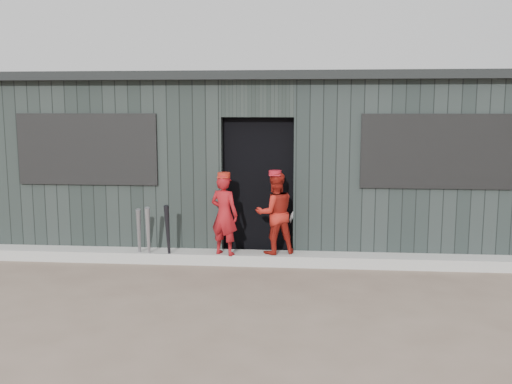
# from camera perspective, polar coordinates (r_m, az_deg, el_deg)

# --- Properties ---
(ground) EXTENTS (80.00, 80.00, 0.00)m
(ground) POSITION_cam_1_polar(r_m,az_deg,el_deg) (6.19, -1.49, -11.63)
(ground) COLOR brown
(ground) RESTS_ON ground
(curb) EXTENTS (8.00, 0.36, 0.15)m
(curb) POSITION_cam_1_polar(r_m,az_deg,el_deg) (7.90, 0.01, -6.63)
(curb) COLOR #A0A09B
(curb) RESTS_ON ground
(bat_left) EXTENTS (0.14, 0.27, 0.78)m
(bat_left) POSITION_cam_1_polar(r_m,az_deg,el_deg) (7.97, -11.60, -4.32)
(bat_left) COLOR gray
(bat_left) RESTS_ON ground
(bat_mid) EXTENTS (0.13, 0.29, 0.82)m
(bat_mid) POSITION_cam_1_polar(r_m,az_deg,el_deg) (7.88, -10.72, -4.31)
(bat_mid) COLOR gray
(bat_mid) RESTS_ON ground
(bat_right) EXTENTS (0.07, 0.22, 0.84)m
(bat_right) POSITION_cam_1_polar(r_m,az_deg,el_deg) (7.82, -8.79, -4.27)
(bat_right) COLOR black
(bat_right) RESTS_ON ground
(player_red_left) EXTENTS (0.47, 0.40, 1.10)m
(player_red_left) POSITION_cam_1_polar(r_m,az_deg,el_deg) (7.70, -3.19, -2.28)
(player_red_left) COLOR maroon
(player_red_left) RESTS_ON curb
(player_red_right) EXTENTS (0.66, 0.59, 1.12)m
(player_red_right) POSITION_cam_1_polar(r_m,az_deg,el_deg) (7.75, 1.91, -2.12)
(player_red_right) COLOR #9E1C13
(player_red_right) RESTS_ON curb
(player_grey_back) EXTENTS (0.65, 0.54, 1.13)m
(player_grey_back) POSITION_cam_1_polar(r_m,az_deg,el_deg) (8.17, 4.99, -2.65)
(player_grey_back) COLOR #A8A8A8
(player_grey_back) RESTS_ON ground
(dugout) EXTENTS (8.30, 3.30, 2.62)m
(dugout) POSITION_cam_1_polar(r_m,az_deg,el_deg) (9.35, 0.92, 3.25)
(dugout) COLOR black
(dugout) RESTS_ON ground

